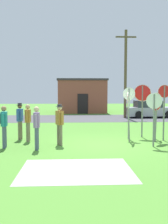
{
  "coord_description": "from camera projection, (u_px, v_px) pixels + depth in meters",
  "views": [
    {
      "loc": [
        -1.29,
        -10.66,
        2.23
      ],
      "look_at": [
        -0.67,
        1.34,
        1.3
      ],
      "focal_mm": 40.51,
      "sensor_mm": 36.0,
      "label": 1
    }
  ],
  "objects": [
    {
      "name": "person_near_signs",
      "position": [
        4.0,
        124.0,
        10.14
      ],
      "size": [
        0.38,
        0.57,
        1.69
      ],
      "color": "#4C5670",
      "rests_on": "ground"
    },
    {
      "name": "person_with_sunhat",
      "position": [
        37.0,
        126.0,
        9.79
      ],
      "size": [
        0.23,
        0.57,
        1.69
      ],
      "color": "#4C5670",
      "rests_on": "ground"
    },
    {
      "name": "stop_sign_rear_left",
      "position": [
        154.0,
        111.0,
        10.32
      ],
      "size": [
        0.59,
        0.29,
        2.21
      ],
      "color": "slate",
      "rests_on": "ground"
    },
    {
      "name": "person_in_dark_shirt",
      "position": [
        20.0,
        119.0,
        11.93
      ],
      "size": [
        0.32,
        0.57,
        1.74
      ],
      "color": "#7A6B56",
      "rests_on": "ground"
    },
    {
      "name": "street_asphalt",
      "position": [
        86.0,
        118.0,
        22.0
      ],
      "size": [
        60.0,
        6.4,
        0.01
      ],
      "primitive_type": "cube",
      "color": "#4C4C51",
      "rests_on": "ground"
    },
    {
      "name": "stop_sign_leaning_left",
      "position": [
        164.0,
        104.0,
        11.63
      ],
      "size": [
        0.61,
        0.07,
        2.59
      ],
      "color": "slate",
      "rests_on": "ground"
    },
    {
      "name": "stop_sign_nearest",
      "position": [
        155.0,
        109.0,
        12.06
      ],
      "size": [
        0.29,
        0.67,
        2.13
      ],
      "color": "slate",
      "rests_on": "ground"
    },
    {
      "name": "parked_car_on_street",
      "position": [
        150.0,
        110.0,
        22.76
      ],
      "size": [
        4.36,
        2.13,
        1.51
      ],
      "color": "#A5A8AD",
      "rests_on": "ground"
    },
    {
      "name": "stop_sign_tallest",
      "position": [
        129.0,
        108.0,
        11.37
      ],
      "size": [
        0.32,
        0.72,
        2.25
      ],
      "color": "slate",
      "rests_on": "ground"
    },
    {
      "name": "person_in_teal",
      "position": [
        60.0,
        122.0,
        10.63
      ],
      "size": [
        0.36,
        0.52,
        1.74
      ],
      "color": "#7A6B56",
      "rests_on": "ground"
    },
    {
      "name": "stop_sign_low_front",
      "position": [
        129.0,
        105.0,
        12.04
      ],
      "size": [
        0.51,
        0.34,
        2.47
      ],
      "color": "slate",
      "rests_on": "ground"
    },
    {
      "name": "ground_plane",
      "position": [
        101.0,
        144.0,
        10.85
      ],
      "size": [
        80.0,
        80.0,
        0.0
      ],
      "primitive_type": "plane",
      "color": "#518E33"
    },
    {
      "name": "utility_pole",
      "position": [
        125.0,
        72.0,
        22.12
      ],
      "size": [
        1.8,
        0.24,
        7.64
      ],
      "color": "brown",
      "rests_on": "ground"
    },
    {
      "name": "building_background",
      "position": [
        82.0,
        96.0,
        28.73
      ],
      "size": [
        5.41,
        4.92,
        3.71
      ],
      "color": "brown",
      "rests_on": "ground"
    },
    {
      "name": "stop_sign_leaning_right",
      "position": [
        142.0,
        101.0,
        12.49
      ],
      "size": [
        0.81,
        0.27,
        2.63
      ],
      "color": "slate",
      "rests_on": "ground"
    },
    {
      "name": "person_in_blue",
      "position": [
        28.0,
        121.0,
        11.47
      ],
      "size": [
        0.23,
        0.57,
        1.69
      ],
      "color": "#7A6B56",
      "rests_on": "ground"
    },
    {
      "name": "stop_sign_center_cluster",
      "position": [
        156.0,
        108.0,
        11.33
      ],
      "size": [
        0.68,
        0.53,
        2.23
      ],
      "color": "slate",
      "rests_on": "ground"
    },
    {
      "name": "concrete_path",
      "position": [
        76.0,
        170.0,
        7.24
      ],
      "size": [
        3.2,
        2.4,
        0.01
      ],
      "primitive_type": "cube",
      "color": "#ADAAA3",
      "rests_on": "ground"
    }
  ]
}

